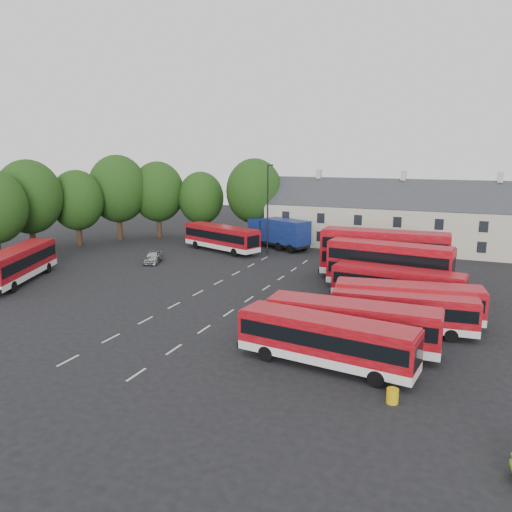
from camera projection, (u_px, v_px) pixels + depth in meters
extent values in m
plane|color=black|center=(187.00, 299.00, 42.91)|extent=(140.00, 140.00, 0.00)
cube|color=beige|center=(68.00, 361.00, 30.28)|extent=(0.15, 1.80, 0.01)
cube|color=beige|center=(111.00, 338.00, 33.89)|extent=(0.15, 1.80, 0.01)
cube|color=beige|center=(146.00, 320.00, 37.50)|extent=(0.15, 1.80, 0.01)
cube|color=beige|center=(174.00, 305.00, 41.10)|extent=(0.15, 1.80, 0.01)
cube|color=beige|center=(198.00, 293.00, 44.71)|extent=(0.15, 1.80, 0.01)
cube|color=beige|center=(218.00, 282.00, 48.31)|extent=(0.15, 1.80, 0.01)
cube|color=beige|center=(236.00, 273.00, 51.92)|extent=(0.15, 1.80, 0.01)
cube|color=beige|center=(251.00, 265.00, 55.52)|extent=(0.15, 1.80, 0.01)
cube|color=beige|center=(265.00, 258.00, 59.13)|extent=(0.15, 1.80, 0.01)
cube|color=beige|center=(136.00, 375.00, 28.38)|extent=(0.15, 1.80, 0.01)
cube|color=beige|center=(174.00, 349.00, 31.99)|extent=(0.15, 1.80, 0.01)
cube|color=beige|center=(204.00, 329.00, 35.59)|extent=(0.15, 1.80, 0.01)
cube|color=beige|center=(229.00, 313.00, 39.20)|extent=(0.15, 1.80, 0.01)
cube|color=beige|center=(249.00, 299.00, 42.80)|extent=(0.15, 1.80, 0.01)
cube|color=beige|center=(266.00, 288.00, 46.41)|extent=(0.15, 1.80, 0.01)
cube|color=beige|center=(281.00, 278.00, 50.02)|extent=(0.15, 1.80, 0.01)
cube|color=beige|center=(294.00, 269.00, 53.62)|extent=(0.15, 1.80, 0.01)
cube|color=beige|center=(305.00, 262.00, 57.23)|extent=(0.15, 1.80, 0.01)
cylinder|color=black|center=(33.00, 236.00, 62.14)|extent=(0.70, 0.70, 4.20)
ellipsoid|color=#19360E|center=(29.00, 197.00, 61.14)|extent=(7.92, 7.92, 9.11)
cylinder|color=black|center=(79.00, 232.00, 66.84)|extent=(0.70, 0.70, 3.67)
ellipsoid|color=#19360E|center=(77.00, 200.00, 65.96)|extent=(6.93, 6.93, 7.97)
cylinder|color=black|center=(120.00, 224.00, 71.42)|extent=(0.70, 0.70, 4.38)
ellipsoid|color=#19360E|center=(118.00, 189.00, 70.37)|extent=(8.25, 8.25, 9.49)
cylinder|color=black|center=(159.00, 223.00, 73.54)|extent=(0.70, 0.70, 4.02)
ellipsoid|color=#19360E|center=(158.00, 192.00, 72.58)|extent=(7.59, 7.59, 8.73)
cylinder|color=black|center=(202.00, 226.00, 73.11)|extent=(0.70, 0.70, 3.50)
ellipsoid|color=#19360E|center=(201.00, 198.00, 72.27)|extent=(6.60, 6.60, 7.59)
cylinder|color=black|center=(254.00, 225.00, 70.90)|extent=(0.70, 0.70, 4.20)
ellipsoid|color=#19360E|center=(254.00, 191.00, 69.89)|extent=(7.92, 7.92, 9.11)
cube|color=beige|center=(400.00, 228.00, 64.05)|extent=(35.00, 7.00, 5.50)
cube|color=#2D3035|center=(402.00, 207.00, 63.48)|extent=(35.70, 7.13, 7.13)
cube|color=beige|center=(319.00, 174.00, 66.85)|extent=(0.60, 0.90, 1.20)
cube|color=beige|center=(404.00, 175.00, 62.67)|extent=(0.60, 0.90, 1.20)
cube|color=beige|center=(500.00, 177.00, 58.48)|extent=(0.60, 0.90, 1.20)
cube|color=silver|center=(325.00, 355.00, 29.32)|extent=(10.82, 3.74, 0.53)
cube|color=maroon|center=(326.00, 335.00, 29.08)|extent=(10.82, 3.74, 1.88)
cube|color=black|center=(326.00, 334.00, 29.07)|extent=(10.41, 3.74, 0.92)
cube|color=maroon|center=(326.00, 319.00, 28.87)|extent=(10.60, 3.62, 0.12)
cylinder|color=black|center=(266.00, 354.00, 30.13)|extent=(0.99, 0.39, 0.96)
cylinder|color=black|center=(387.00, 364.00, 28.63)|extent=(0.99, 0.39, 0.96)
cube|color=silver|center=(351.00, 338.00, 31.89)|extent=(10.94, 2.63, 0.55)
cube|color=maroon|center=(352.00, 319.00, 31.63)|extent=(10.94, 2.63, 1.93)
cube|color=black|center=(352.00, 319.00, 31.62)|extent=(10.50, 2.68, 0.94)
cube|color=maroon|center=(352.00, 304.00, 31.43)|extent=(10.72, 2.53, 0.12)
cylinder|color=black|center=(294.00, 340.00, 32.22)|extent=(1.00, 0.29, 0.99)
cylinder|color=black|center=(409.00, 343.00, 31.68)|extent=(1.00, 0.29, 0.99)
cube|color=silver|center=(402.00, 322.00, 34.95)|extent=(10.04, 3.15, 0.49)
cube|color=maroon|center=(403.00, 307.00, 34.72)|extent=(10.04, 3.15, 1.75)
cube|color=black|center=(404.00, 307.00, 34.71)|extent=(9.65, 3.17, 0.85)
cube|color=maroon|center=(404.00, 295.00, 34.53)|extent=(9.83, 3.04, 0.11)
cylinder|color=black|center=(355.00, 326.00, 34.99)|extent=(0.92, 0.33, 0.90)
cylinder|color=black|center=(449.00, 326.00, 35.02)|extent=(0.92, 0.33, 0.90)
cube|color=silver|center=(407.00, 313.00, 36.78)|extent=(10.73, 3.99, 0.52)
cube|color=maroon|center=(408.00, 298.00, 36.53)|extent=(10.73, 3.99, 1.86)
cube|color=black|center=(408.00, 297.00, 36.52)|extent=(10.32, 3.98, 0.91)
cube|color=maroon|center=(409.00, 285.00, 36.33)|extent=(10.51, 3.86, 0.11)
cylinder|color=black|center=(360.00, 318.00, 36.60)|extent=(0.98, 0.41, 0.95)
cylinder|color=black|center=(453.00, 316.00, 37.06)|extent=(0.98, 0.41, 0.95)
cube|color=silver|center=(396.00, 295.00, 41.33)|extent=(10.82, 3.51, 0.53)
cube|color=maroon|center=(397.00, 281.00, 41.08)|extent=(10.82, 3.51, 1.88)
cube|color=black|center=(397.00, 281.00, 41.07)|extent=(10.40, 3.52, 0.92)
cube|color=maroon|center=(398.00, 270.00, 40.87)|extent=(10.60, 3.39, 0.12)
cylinder|color=black|center=(353.00, 296.00, 42.05)|extent=(0.99, 0.37, 0.97)
cylinder|color=black|center=(441.00, 301.00, 40.71)|extent=(0.99, 0.37, 0.97)
cube|color=silver|center=(388.00, 284.00, 44.90)|extent=(11.12, 3.72, 0.55)
cube|color=maroon|center=(389.00, 263.00, 44.50)|extent=(11.12, 3.72, 3.32)
cube|color=black|center=(388.00, 270.00, 44.63)|extent=(10.70, 3.73, 0.94)
cube|color=maroon|center=(390.00, 244.00, 44.15)|extent=(10.89, 3.60, 0.12)
cylinder|color=black|center=(346.00, 284.00, 45.68)|extent=(1.02, 0.39, 0.99)
cylinder|color=black|center=(430.00, 289.00, 44.23)|extent=(1.02, 0.39, 0.99)
cube|color=black|center=(389.00, 256.00, 44.37)|extent=(10.70, 3.73, 0.94)
cube|color=silver|center=(383.00, 272.00, 48.87)|extent=(12.15, 3.10, 0.60)
cube|color=maroon|center=(384.00, 251.00, 48.42)|extent=(12.15, 3.10, 3.68)
cube|color=black|center=(384.00, 258.00, 48.57)|extent=(11.67, 3.15, 1.04)
cube|color=maroon|center=(385.00, 231.00, 48.03)|extent=(11.91, 2.98, 0.13)
cylinder|color=black|center=(341.00, 274.00, 49.17)|extent=(1.11, 0.34, 1.10)
cylinder|color=black|center=(425.00, 276.00, 48.69)|extent=(1.11, 0.34, 1.10)
cube|color=black|center=(384.00, 243.00, 48.28)|extent=(11.67, 3.15, 1.04)
cube|color=silver|center=(19.00, 274.00, 48.33)|extent=(6.87, 11.80, 0.58)
cube|color=maroon|center=(18.00, 260.00, 48.05)|extent=(6.87, 11.80, 2.07)
cube|color=black|center=(18.00, 260.00, 48.04)|extent=(6.75, 11.40, 1.01)
cube|color=maroon|center=(17.00, 249.00, 47.83)|extent=(6.68, 11.55, 0.13)
cylinder|color=black|center=(13.00, 287.00, 44.72)|extent=(0.68, 1.09, 1.06)
cylinder|color=black|center=(25.00, 268.00, 52.05)|extent=(0.68, 1.09, 1.06)
cube|color=silver|center=(221.00, 245.00, 63.23)|extent=(11.55, 6.53, 0.57)
cube|color=maroon|center=(221.00, 235.00, 62.96)|extent=(11.55, 6.53, 2.02)
cube|color=black|center=(221.00, 235.00, 62.95)|extent=(11.15, 6.42, 0.98)
cube|color=maroon|center=(221.00, 227.00, 62.74)|extent=(11.30, 6.35, 0.12)
cylinder|color=black|center=(196.00, 245.00, 64.94)|extent=(1.07, 0.64, 1.04)
cylinder|color=black|center=(248.00, 250.00, 61.63)|extent=(1.07, 0.64, 1.04)
cube|color=black|center=(278.00, 243.00, 65.16)|extent=(9.08, 5.82, 0.33)
cube|color=navy|center=(261.00, 229.00, 67.25)|extent=(3.17, 3.45, 2.67)
cube|color=black|center=(256.00, 225.00, 67.92)|extent=(1.07, 2.20, 1.33)
cube|color=navy|center=(286.00, 231.00, 63.90)|extent=(6.92, 5.14, 3.00)
cylinder|color=black|center=(255.00, 242.00, 66.60)|extent=(1.14, 0.74, 1.11)
cylinder|color=black|center=(304.00, 246.00, 63.60)|extent=(1.14, 0.74, 1.11)
imported|color=#A9ACB1|center=(153.00, 257.00, 56.74)|extent=(2.90, 4.27, 1.35)
cylinder|color=gold|center=(392.00, 396.00, 25.13)|extent=(0.61, 0.61, 0.76)
cylinder|color=black|center=(268.00, 211.00, 60.34)|extent=(0.19, 0.19, 10.83)
cube|color=black|center=(270.00, 165.00, 59.13)|extent=(0.67, 0.34, 0.19)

